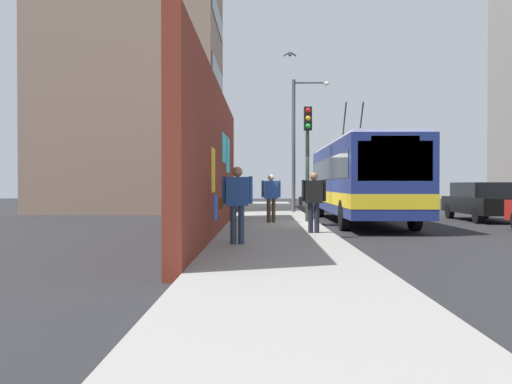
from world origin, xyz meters
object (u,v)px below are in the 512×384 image
(pedestrian_at_curb, at_px, (313,197))
(street_lamp, at_px, (298,136))
(city_bus, at_px, (359,178))
(pedestrian_near_wall, at_px, (237,198))
(pedestrian_midblock, at_px, (271,194))
(parked_car_black, at_px, (481,201))
(traffic_light, at_px, (308,144))

(pedestrian_at_curb, height_order, street_lamp, street_lamp)
(city_bus, relative_size, pedestrian_near_wall, 6.77)
(pedestrian_near_wall, height_order, pedestrian_midblock, pedestrian_near_wall)
(pedestrian_midblock, bearing_deg, city_bus, -58.49)
(parked_car_black, xyz_separation_m, street_lamp, (4.46, 7.24, 3.06))
(city_bus, relative_size, pedestrian_midblock, 6.96)
(traffic_light, bearing_deg, pedestrian_at_curb, 177.37)
(city_bus, height_order, pedestrian_midblock, city_bus)
(pedestrian_midblock, bearing_deg, parked_car_black, -69.23)
(pedestrian_at_curb, xyz_separation_m, pedestrian_midblock, (4.19, 1.11, 0.01))
(city_bus, xyz_separation_m, pedestrian_midblock, (-2.13, 3.48, -0.59))
(pedestrian_near_wall, relative_size, traffic_light, 0.42)
(parked_car_black, relative_size, pedestrian_midblock, 2.83)
(city_bus, height_order, street_lamp, street_lamp)
(city_bus, height_order, traffic_light, city_bus)
(traffic_light, bearing_deg, city_bus, -52.46)
(parked_car_black, distance_m, traffic_light, 8.15)
(pedestrian_midblock, bearing_deg, pedestrian_near_wall, 172.93)
(pedestrian_near_wall, height_order, street_lamp, street_lamp)
(traffic_light, relative_size, street_lamp, 0.64)
(pedestrian_midblock, relative_size, street_lamp, 0.26)
(pedestrian_at_curb, distance_m, pedestrian_near_wall, 3.54)
(pedestrian_near_wall, xyz_separation_m, pedestrian_midblock, (7.11, -0.88, -0.03))
(pedestrian_midblock, bearing_deg, street_lamp, -10.50)
(city_bus, distance_m, street_lamp, 6.35)
(pedestrian_near_wall, bearing_deg, pedestrian_midblock, -7.07)
(city_bus, bearing_deg, parked_car_black, -77.42)
(pedestrian_near_wall, xyz_separation_m, traffic_light, (7.58, -2.21, 1.77))
(traffic_light, distance_m, street_lamp, 7.33)
(pedestrian_at_curb, relative_size, street_lamp, 0.26)
(city_bus, xyz_separation_m, pedestrian_at_curb, (-6.32, 2.36, -0.60))
(pedestrian_midblock, relative_size, traffic_light, 0.41)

